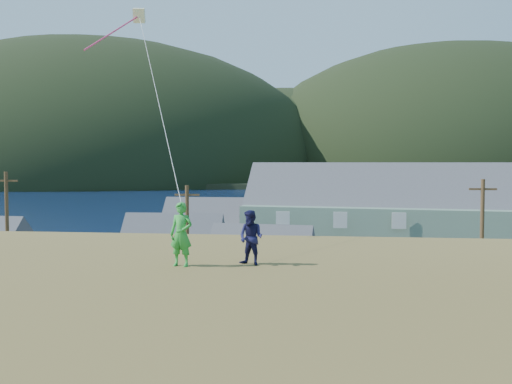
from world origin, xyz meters
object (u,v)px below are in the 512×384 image
(wharf, at_px, (247,235))
(kite_flyer_navy, at_px, (251,238))
(shed_white, at_px, (260,263))
(kite_flyer_green, at_px, (181,234))
(shed_palegreen_near, at_px, (172,247))
(lodge, at_px, (425,219))
(shed_palegreen_far, at_px, (214,228))

(wharf, relative_size, kite_flyer_navy, 17.81)
(shed_white, bearing_deg, kite_flyer_green, -80.80)
(shed_palegreen_near, distance_m, kite_flyer_green, 36.12)
(shed_palegreen_near, height_order, kite_flyer_navy, kite_flyer_navy)
(lodge, height_order, shed_palegreen_near, lodge)
(shed_white, xyz_separation_m, kite_flyer_navy, (2.85, -27.22, 5.52))
(shed_palegreen_far, bearing_deg, wharf, 83.86)
(wharf, bearing_deg, shed_white, -80.48)
(lodge, height_order, kite_flyer_navy, lodge)
(wharf, xyz_separation_m, kite_flyer_green, (6.33, -59.11, 7.60))
(shed_palegreen_near, height_order, kite_flyer_green, kite_flyer_green)
(lodge, bearing_deg, shed_palegreen_far, 173.80)
(shed_palegreen_near, height_order, shed_palegreen_far, shed_palegreen_far)
(kite_flyer_navy, bearing_deg, shed_palegreen_near, 133.77)
(shed_palegreen_near, distance_m, shed_palegreen_far, 11.10)
(lodge, height_order, shed_white, lodge)
(kite_flyer_navy, bearing_deg, shed_palegreen_far, 127.51)
(lodge, distance_m, shed_white, 18.97)
(wharf, relative_size, lodge, 0.75)
(lodge, height_order, kite_flyer_green, lodge)
(shed_white, height_order, shed_palegreen_far, shed_palegreen_far)
(shed_palegreen_near, relative_size, kite_flyer_green, 5.39)
(shed_palegreen_far, bearing_deg, shed_white, -67.44)
(lodge, relative_size, kite_flyer_green, 20.61)
(shed_white, relative_size, kite_flyer_navy, 5.75)
(kite_flyer_navy, bearing_deg, wharf, 123.03)
(wharf, relative_size, shed_palegreen_far, 2.34)
(lodge, distance_m, shed_palegreen_far, 21.87)
(wharf, distance_m, shed_palegreen_near, 25.06)
(wharf, relative_size, kite_flyer_green, 15.36)
(wharf, bearing_deg, kite_flyer_green, -83.89)
(wharf, height_order, shed_white, shed_white)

